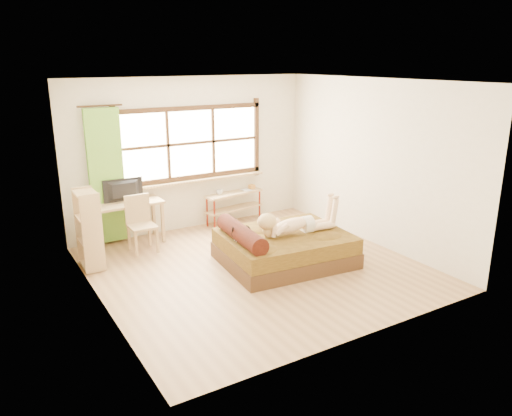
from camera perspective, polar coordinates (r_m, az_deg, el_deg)
floor at (r=7.47m, az=0.01°, el=-6.84°), size 4.50×4.50×0.00m
ceiling at (r=6.85m, az=0.01°, el=14.33°), size 4.50×4.50×0.00m
wall_back at (r=9.00m, az=-7.44°, el=6.12°), size 4.50×0.00×4.50m
wall_front at (r=5.31m, az=12.63°, el=-1.65°), size 4.50×0.00×4.50m
wall_left at (r=6.22m, az=-18.04°, el=0.63°), size 0.00×4.50×4.50m
wall_right at (r=8.40m, az=13.33°, el=5.04°), size 0.00×4.50×4.50m
window at (r=8.95m, az=-7.40°, el=7.09°), size 2.80×0.16×1.46m
curtain at (r=8.44m, az=-16.73°, el=3.45°), size 0.55×0.10×2.20m
bed at (r=7.57m, az=3.01°, el=-4.50°), size 1.97×1.64×0.70m
woman at (r=7.47m, az=4.55°, el=-0.85°), size 1.32×0.48×0.55m
kitten at (r=7.20m, az=-1.84°, el=-2.88°), size 0.29×0.14×0.22m
desk at (r=8.46m, az=-14.58°, el=-0.01°), size 1.17×0.55×0.72m
monitor at (r=8.43m, az=-14.82°, el=1.93°), size 0.66×0.10×0.38m
chair at (r=8.19m, az=-13.10°, el=-1.37°), size 0.41×0.41×0.91m
pipe_shelf at (r=9.38m, az=-2.48°, el=0.89°), size 1.20×0.47×0.66m
cup at (r=9.19m, az=-4.20°, el=1.82°), size 0.13×0.13×0.09m
book at (r=9.43m, az=-1.49°, el=2.00°), size 0.17×0.22×0.02m
bookshelf at (r=7.68m, az=-18.57°, el=-2.32°), size 0.29×0.51×1.17m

